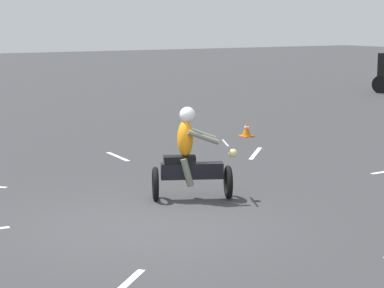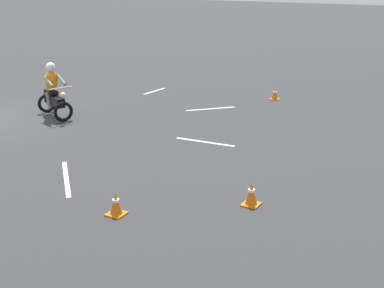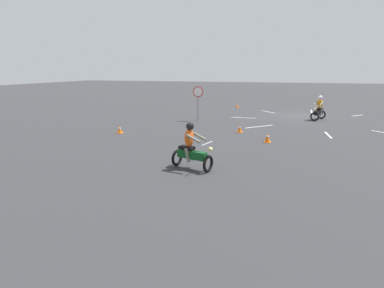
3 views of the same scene
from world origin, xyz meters
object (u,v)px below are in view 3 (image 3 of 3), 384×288
Objects in this scene: traffic_cone_mid_center at (268,138)px; traffic_cone_mid_left at (120,130)px; traffic_cone_near_left at (237,106)px; traffic_cone_near_right at (240,129)px; motorcycle_rider_background at (191,149)px; motorcycle_rider_foreground at (319,109)px; stop_sign at (198,97)px.

traffic_cone_mid_center reaches higher than traffic_cone_mid_left.
traffic_cone_near_left is 0.79× the size of traffic_cone_near_right.
traffic_cone_near_right is at bearing 98.52° from traffic_cone_near_left.
traffic_cone_mid_left is at bearing 18.13° from traffic_cone_near_right.
motorcycle_rider_foreground is at bearing 173.51° from motorcycle_rider_background.
traffic_cone_near_left is 0.83× the size of traffic_cone_mid_left.
motorcycle_rider_foreground is at bearing -129.02° from traffic_cone_near_right.
stop_sign reaches higher than traffic_cone_near_right.
traffic_cone_mid_left is (5.46, -4.72, -0.53)m from motorcycle_rider_background.
traffic_cone_mid_center is (-3.25, 13.12, 0.06)m from traffic_cone_near_left.
traffic_cone_near_right is at bearing -161.87° from traffic_cone_mid_left.
traffic_cone_near_right is at bearing -169.77° from motorcycle_rider_background.
stop_sign is (2.40, -9.82, 0.91)m from motorcycle_rider_background.
traffic_cone_mid_center is (-1.58, 2.01, 0.01)m from traffic_cone_near_right.
traffic_cone_mid_center is 7.87m from traffic_cone_mid_left.
traffic_cone_near_right is at bearing -51.79° from traffic_cone_mid_center.
motorcycle_rider_foreground is at bearing 139.79° from traffic_cone_near_left.
stop_sign reaches higher than traffic_cone_mid_left.
motorcycle_rider_foreground is 1.00× the size of motorcycle_rider_background.
motorcycle_rider_background is 5.36m from traffic_cone_mid_center.
motorcycle_rider_background reaches higher than traffic_cone_mid_center.
stop_sign reaches higher than traffic_cone_mid_center.
stop_sign is 6.86× the size of traffic_cone_near_left.
stop_sign is 5.72× the size of traffic_cone_mid_left.
motorcycle_rider_background is at bearing 92.69° from traffic_cone_near_left.
traffic_cone_mid_left is at bearing 0.35° from traffic_cone_mid_center.
traffic_cone_mid_left is (7.87, 0.05, -0.02)m from traffic_cone_mid_center.
motorcycle_rider_foreground reaches higher than traffic_cone_mid_center.
traffic_cone_near_right is (-1.67, 11.11, 0.04)m from traffic_cone_near_left.
traffic_cone_mid_center is at bearing 170.36° from motorcycle_rider_background.
motorcycle_rider_foreground is 4.95× the size of traffic_cone_near_left.
traffic_cone_near_right is at bearing 76.74° from motorcycle_rider_foreground.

